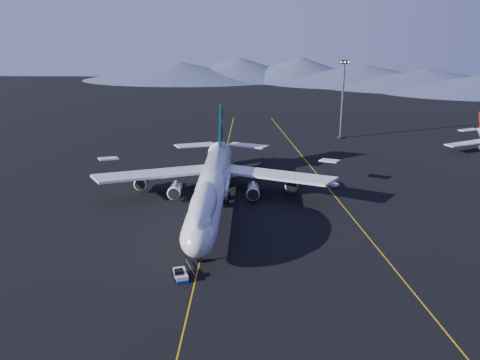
{
  "coord_description": "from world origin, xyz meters",
  "views": [
    {
      "loc": [
        10.57,
        -115.51,
        44.82
      ],
      "look_at": [
        6.4,
        4.48,
        6.0
      ],
      "focal_mm": 40.0,
      "sensor_mm": 36.0,
      "label": 1
    }
  ],
  "objects_px": {
    "boeing_747": "(211,186)",
    "pushback_tug": "(181,275)",
    "service_van": "(331,183)",
    "floodlight_mast": "(342,99)"
  },
  "relations": [
    {
      "from": "service_van",
      "to": "floodlight_mast",
      "type": "bearing_deg",
      "value": 52.08
    },
    {
      "from": "boeing_747",
      "to": "floodlight_mast",
      "type": "xyz_separation_m",
      "value": [
        40.21,
        73.85,
        8.15
      ]
    },
    {
      "from": "boeing_747",
      "to": "service_van",
      "type": "xyz_separation_m",
      "value": [
        30.03,
        19.21,
        -5.09
      ]
    },
    {
      "from": "boeing_747",
      "to": "floodlight_mast",
      "type": "bearing_deg",
      "value": 61.43
    },
    {
      "from": "pushback_tug",
      "to": "boeing_747",
      "type": "bearing_deg",
      "value": 67.83
    },
    {
      "from": "boeing_747",
      "to": "pushback_tug",
      "type": "distance_m",
      "value": 33.4
    },
    {
      "from": "service_van",
      "to": "pushback_tug",
      "type": "bearing_deg",
      "value": -149.43
    },
    {
      "from": "boeing_747",
      "to": "pushback_tug",
      "type": "xyz_separation_m",
      "value": [
        -2.62,
        -32.89,
        -5.23
      ]
    },
    {
      "from": "pushback_tug",
      "to": "floodlight_mast",
      "type": "xyz_separation_m",
      "value": [
        42.83,
        106.74,
        13.38
      ]
    },
    {
      "from": "pushback_tug",
      "to": "floodlight_mast",
      "type": "bearing_deg",
      "value": 50.51
    }
  ]
}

